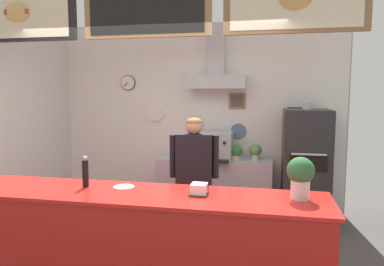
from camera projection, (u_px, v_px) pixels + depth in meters
The scene contains 13 objects.
back_wall_assembly at pixel (197, 111), 5.72m from camera, with size 4.57×2.65×2.95m.
service_counter at pixel (139, 248), 3.27m from camera, with size 3.30×0.71×1.01m.
back_prep_counter at pixel (215, 187), 5.57m from camera, with size 1.70×0.53×0.89m.
pizza_oven at pixel (305, 168), 5.11m from camera, with size 0.63×0.73×1.75m.
shop_worker at pixel (194, 179), 4.35m from camera, with size 0.58×0.27×1.59m.
espresso_machine at pixel (217, 146), 5.46m from camera, with size 0.46×0.57×0.41m.
potted_rosemary at pixel (187, 150), 5.62m from camera, with size 0.17×0.17×0.20m.
potted_basil at pixel (255, 151), 5.38m from camera, with size 0.19×0.19×0.23m.
potted_oregano at pixel (236, 152), 5.41m from camera, with size 0.19×0.19×0.22m.
pepper_grinder at pixel (85, 172), 3.38m from camera, with size 0.06×0.06×0.29m.
napkin_holder at pixel (199, 190), 3.14m from camera, with size 0.17×0.16×0.11m.
basil_vase at pixel (300, 177), 3.00m from camera, with size 0.22×0.22×0.35m.
condiment_plate at pixel (124, 187), 3.37m from camera, with size 0.19×0.19×0.01m.
Camera 1 is at (1.09, -3.32, 1.90)m, focal length 34.19 mm.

